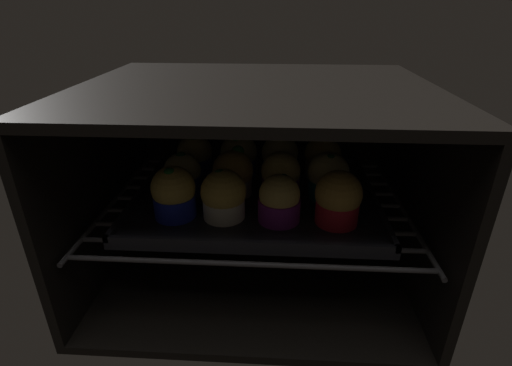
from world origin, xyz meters
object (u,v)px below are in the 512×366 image
at_px(muffin_row1_col3, 328,177).
at_px(muffin_row2_col3, 322,158).
at_px(muffin_row0_col2, 279,200).
at_px(muffin_row2_col0, 195,155).
at_px(muffin_row0_col1, 224,196).
at_px(muffin_row2_col1, 239,156).
at_px(baking_tray, 256,196).
at_px(muffin_row2_col2, 280,157).
at_px(muffin_row1_col1, 233,174).
at_px(muffin_row0_col3, 338,199).
at_px(muffin_row0_col0, 174,193).
at_px(muffin_row1_col2, 281,176).
at_px(muffin_row1_col0, 183,175).

relative_size(muffin_row1_col3, muffin_row2_col3, 1.02).
relative_size(muffin_row0_col2, muffin_row2_col0, 0.89).
bearing_deg(muffin_row2_col3, muffin_row1_col3, -89.19).
bearing_deg(muffin_row0_col1, muffin_row2_col1, 87.41).
xyz_separation_m(baking_tray, muffin_row2_col2, (0.04, 0.09, 0.05)).
xyz_separation_m(muffin_row1_col3, muffin_row2_col3, (-0.00, 0.09, -0.00)).
height_order(muffin_row0_col1, muffin_row2_col3, same).
bearing_deg(muffin_row1_col1, muffin_row1_col3, -0.66).
height_order(muffin_row0_col2, muffin_row0_col3, muffin_row0_col3).
bearing_deg(muffin_row0_col0, muffin_row1_col1, 45.32).
bearing_deg(muffin_row2_col2, muffin_row1_col1, -133.98).
distance_m(muffin_row1_col2, muffin_row2_col3, 0.13).
xyz_separation_m(muffin_row1_col2, muffin_row1_col3, (0.09, 0.00, 0.00)).
xyz_separation_m(muffin_row0_col0, muffin_row1_col3, (0.26, 0.09, -0.00)).
relative_size(muffin_row1_col0, muffin_row2_col1, 0.92).
xyz_separation_m(muffin_row1_col0, muffin_row1_col1, (0.09, 0.00, 0.00)).
bearing_deg(muffin_row2_col1, muffin_row0_col3, -45.14).
relative_size(muffin_row1_col1, muffin_row2_col0, 1.00).
bearing_deg(muffin_row0_col1, muffin_row1_col2, 42.23).
relative_size(muffin_row0_col1, muffin_row1_col1, 0.94).
relative_size(muffin_row0_col1, muffin_row1_col2, 1.00).
relative_size(muffin_row0_col0, muffin_row1_col0, 1.10).
height_order(muffin_row0_col3, muffin_row1_col0, muffin_row0_col3).
xyz_separation_m(muffin_row1_col3, muffin_row2_col0, (-0.26, 0.09, -0.00)).
bearing_deg(muffin_row2_col3, muffin_row2_col2, -179.37).
bearing_deg(muffin_row2_col0, muffin_row2_col3, 0.15).
bearing_deg(muffin_row2_col1, muffin_row0_col1, -92.59).
height_order(muffin_row0_col1, muffin_row1_col2, same).
height_order(muffin_row0_col2, muffin_row1_col2, muffin_row1_col2).
relative_size(muffin_row0_col0, muffin_row1_col1, 1.01).
relative_size(muffin_row0_col1, muffin_row1_col3, 0.98).
bearing_deg(muffin_row2_col3, muffin_row1_col2, -132.63).
xyz_separation_m(baking_tray, muffin_row1_col3, (0.13, -0.00, 0.04)).
xyz_separation_m(baking_tray, muffin_row0_col3, (0.14, -0.09, 0.05)).
bearing_deg(muffin_row0_col2, muffin_row1_col1, 133.13).
height_order(muffin_row2_col1, muffin_row2_col2, muffin_row2_col1).
bearing_deg(muffin_row2_col0, muffin_row1_col1, -44.86).
bearing_deg(muffin_row0_col1, muffin_row1_col1, 86.31).
bearing_deg(muffin_row1_col0, muffin_row1_col2, 0.73).
bearing_deg(muffin_row2_col1, muffin_row0_col2, -64.56).
relative_size(baking_tray, muffin_row0_col1, 5.16).
relative_size(muffin_row0_col0, muffin_row2_col3, 1.07).
bearing_deg(muffin_row2_col3, muffin_row1_col0, -160.46).
xyz_separation_m(muffin_row0_col3, muffin_row1_col1, (-0.18, 0.09, -0.00)).
bearing_deg(muffin_row2_col0, muffin_row1_col0, -92.37).
distance_m(muffin_row0_col1, muffin_row1_col1, 0.09).
height_order(muffin_row1_col2, muffin_row2_col3, same).
height_order(muffin_row2_col0, muffin_row2_col2, muffin_row2_col0).
bearing_deg(muffin_row1_col1, muffin_row2_col0, 135.14).
distance_m(muffin_row0_col0, muffin_row0_col3, 0.27).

